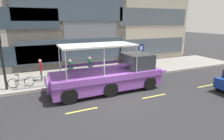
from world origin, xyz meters
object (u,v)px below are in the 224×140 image
Objects in this scene: pedestrian_mid_left at (90,65)px; pedestrian_mid_right at (70,67)px; duck_tour_boat at (113,75)px; pedestrian_near_stern at (41,68)px; traffic_light_pole at (1,54)px; parking_sign at (141,53)px; leaned_bicycle at (21,82)px; pedestrian_near_bow at (122,62)px.

pedestrian_mid_left is 1.04× the size of pedestrian_mid_right.
pedestrian_near_stern is at bearing 141.48° from duck_tour_boat.
traffic_light_pole is 2.52× the size of pedestrian_mid_right.
traffic_light_pole is 1.60× the size of parking_sign.
leaned_bicycle is (-10.00, -0.22, -1.35)m from parking_sign.
parking_sign is at bearing 34.25° from duck_tour_boat.
pedestrian_mid_right reaches higher than leaned_bicycle.
pedestrian_mid_left is at bearing 176.52° from parking_sign.
pedestrian_mid_left is (5.21, 0.51, 0.64)m from leaned_bicycle.
duck_tour_boat is (6.86, -2.43, -1.58)m from traffic_light_pole.
duck_tour_boat reaches higher than pedestrian_near_stern.
pedestrian_mid_left reaches higher than pedestrian_mid_right.
duck_tour_boat reaches higher than parking_sign.
pedestrian_near_stern is at bearing 26.80° from traffic_light_pole.
parking_sign is 1.61× the size of pedestrian_near_bow.
pedestrian_near_bow is (-1.74, 0.33, -0.77)m from parking_sign.
duck_tour_boat reaches higher than pedestrian_mid_left.
pedestrian_near_stern reaches higher than leaned_bicycle.
parking_sign is 8.66m from pedestrian_near_stern.
leaned_bicycle is (0.93, 0.12, -2.09)m from traffic_light_pole.
traffic_light_pole is at bearing -172.90° from pedestrian_mid_right.
leaned_bicycle is at bearing -178.76° from parking_sign.
duck_tour_boat is 5.90× the size of pedestrian_near_bow.
parking_sign is at bearing -3.48° from pedestrian_mid_left.
pedestrian_mid_left is (6.14, 0.63, -1.45)m from traffic_light_pole.
traffic_light_pole is at bearing -174.18° from pedestrian_mid_left.
parking_sign is (10.92, 0.34, -0.73)m from traffic_light_pole.
leaned_bicycle is at bearing 156.76° from duck_tour_boat.
parking_sign reaches higher than leaned_bicycle.
pedestrian_near_bow is 6.87m from pedestrian_near_stern.
leaned_bicycle is at bearing -174.45° from pedestrian_mid_left.
traffic_light_pole is at bearing -175.88° from pedestrian_near_bow.
traffic_light_pole is 6.34m from pedestrian_mid_left.
parking_sign is at bearing -5.60° from pedestrian_near_stern.
duck_tour_boat is at bearing -145.75° from parking_sign.
duck_tour_boat is 5.51× the size of pedestrian_near_stern.
leaned_bicycle is at bearing -176.24° from pedestrian_near_bow.
pedestrian_mid_left reaches higher than leaned_bicycle.
pedestrian_mid_left reaches higher than pedestrian_near_bow.
pedestrian_mid_left is at bearing 103.28° from duck_tour_boat.
leaned_bicycle is 3.66m from pedestrian_mid_right.
traffic_light_pole reaches higher than duck_tour_boat.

